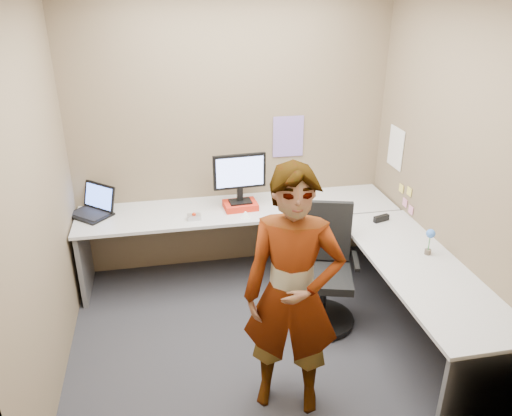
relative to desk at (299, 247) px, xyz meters
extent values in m
plane|color=#26252A|center=(-0.44, -0.39, -0.59)|extent=(3.00, 3.00, 0.00)
plane|color=brown|center=(-0.44, 0.91, 0.76)|extent=(3.00, 0.00, 3.00)
plane|color=brown|center=(1.06, -0.39, 0.76)|extent=(0.00, 2.70, 2.70)
plane|color=brown|center=(-1.94, -0.39, 0.76)|extent=(0.00, 2.70, 2.70)
cube|color=#ADADAD|center=(-0.44, 0.59, 0.13)|extent=(2.96, 0.65, 0.03)
cube|color=#ADADAD|center=(0.74, -0.71, 0.13)|extent=(0.65, 1.91, 0.03)
cube|color=#59595B|center=(-1.88, 0.59, -0.24)|extent=(0.04, 0.60, 0.70)
cube|color=#59595B|center=(1.00, 0.59, -0.24)|extent=(0.04, 0.60, 0.70)
cube|color=#59595B|center=(0.74, -1.63, -0.24)|extent=(0.60, 0.04, 0.70)
cube|color=red|center=(-0.42, 0.58, 0.17)|extent=(0.32, 0.24, 0.06)
cube|color=black|center=(-0.42, 0.58, 0.21)|extent=(0.21, 0.16, 0.02)
cube|color=black|center=(-0.42, 0.60, 0.28)|extent=(0.05, 0.04, 0.12)
cube|color=black|center=(-0.42, 0.60, 0.50)|extent=(0.49, 0.07, 0.32)
cube|color=#92A8FC|center=(-0.42, 0.58, 0.50)|extent=(0.44, 0.03, 0.27)
cube|color=black|center=(-1.78, 0.68, 0.15)|extent=(0.45, 0.45, 0.02)
cube|color=black|center=(-1.69, 0.78, 0.28)|extent=(0.32, 0.30, 0.24)
cube|color=#4C73F2|center=(-1.69, 0.78, 0.28)|extent=(0.28, 0.26, 0.19)
cube|color=#B7B7BC|center=(-0.86, 0.42, 0.16)|extent=(0.12, 0.08, 0.04)
sphere|color=red|center=(-0.86, 0.41, 0.19)|extent=(0.04, 0.04, 0.04)
cone|color=white|center=(-0.40, 0.38, 0.17)|extent=(0.10, 0.10, 0.06)
cube|color=black|center=(0.76, 0.06, 0.17)|extent=(0.16, 0.08, 0.05)
cylinder|color=brown|center=(0.87, -0.55, 0.16)|extent=(0.05, 0.05, 0.04)
cylinder|color=#338C3F|center=(0.87, -0.55, 0.25)|extent=(0.01, 0.01, 0.14)
sphere|color=#3D73D7|center=(0.87, -0.55, 0.32)|extent=(0.07, 0.07, 0.07)
cube|color=#846BB7|center=(0.11, 0.90, 0.71)|extent=(0.30, 0.01, 0.40)
cube|color=white|center=(1.05, 0.51, 0.66)|extent=(0.01, 0.28, 0.38)
cube|color=#F2E059|center=(1.05, 0.16, 0.36)|extent=(0.01, 0.07, 0.07)
cube|color=pink|center=(1.05, 0.21, 0.23)|extent=(0.01, 0.07, 0.07)
cube|color=pink|center=(1.05, 0.09, 0.21)|extent=(0.01, 0.07, 0.07)
cube|color=#F2E059|center=(1.05, 0.31, 0.33)|extent=(0.01, 0.07, 0.07)
cylinder|color=black|center=(0.13, -0.31, -0.55)|extent=(0.54, 0.54, 0.04)
cylinder|color=black|center=(0.13, -0.31, -0.34)|extent=(0.06, 0.06, 0.39)
cube|color=black|center=(0.13, -0.31, -0.13)|extent=(0.55, 0.55, 0.07)
cube|color=black|center=(0.19, -0.10, 0.19)|extent=(0.42, 0.16, 0.53)
cube|color=black|center=(-0.10, -0.24, 0.03)|extent=(0.12, 0.29, 0.03)
cube|color=black|center=(0.36, -0.37, 0.03)|extent=(0.12, 0.29, 0.03)
imported|color=#999399|center=(-0.36, -1.08, 0.28)|extent=(0.73, 0.60, 1.73)
camera|label=1|loc=(-1.09, -3.62, 2.08)|focal=35.00mm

